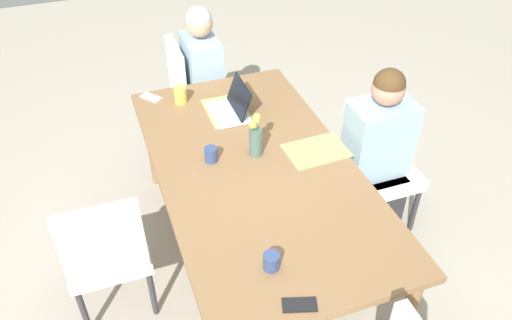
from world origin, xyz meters
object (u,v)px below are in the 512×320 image
dining_table (256,176)px  person_head_left_left_mid (204,89)px  coffee_mug_centre_left (180,95)px  chair_head_left_left_mid (193,90)px  phone_black (299,305)px  chair_far_left_near (377,156)px  laptop_head_left_left_mid (232,108)px  person_far_left_near (375,162)px  chair_near_right_near (106,250)px  phone_silver (151,97)px  coffee_mug_near_left (271,261)px  flower_vase (256,137)px  coffee_mug_near_right (211,154)px

dining_table → person_head_left_left_mid: size_ratio=1.72×
dining_table → coffee_mug_centre_left: (-0.82, -0.24, 0.12)m
chair_head_left_left_mid → phone_black: bearing=-2.5°
chair_far_left_near → phone_black: 1.50m
laptop_head_left_left_mid → person_far_left_near: bearing=56.5°
phone_black → chair_near_right_near: bearing=149.4°
chair_far_left_near → chair_head_left_left_mid: 1.56m
dining_table → chair_head_left_left_mid: 1.38m
chair_far_left_near → chair_head_left_left_mid: same height
dining_table → laptop_head_left_left_mid: laptop_head_left_left_mid is taller
phone_silver → chair_near_right_near: bearing=-61.7°
dining_table → chair_far_left_near: size_ratio=2.29×
coffee_mug_near_left → chair_near_right_near: bearing=-130.1°
laptop_head_left_left_mid → person_head_left_left_mid: bearing=-179.6°
chair_head_left_left_mid → person_far_left_near: bearing=33.6°
chair_head_left_left_mid → laptop_head_left_left_mid: laptop_head_left_left_mid is taller
person_head_left_left_mid → laptop_head_left_left_mid: person_head_left_left_mid is taller
chair_near_right_near → phone_silver: chair_near_right_near is taller
chair_far_left_near → phone_silver: chair_far_left_near is taller
chair_far_left_near → phone_black: size_ratio=6.00×
person_far_left_near → flower_vase: person_far_left_near is taller
dining_table → coffee_mug_near_left: (0.71, -0.18, 0.11)m
dining_table → phone_black: bearing=-8.5°
dining_table → chair_far_left_near: chair_far_left_near is taller
flower_vase → coffee_mug_near_right: (-0.03, -0.26, -0.08)m
chair_far_left_near → phone_silver: 1.57m
chair_far_left_near → coffee_mug_near_left: 1.39m
chair_head_left_left_mid → flower_vase: flower_vase is taller
coffee_mug_centre_left → dining_table: bearing=16.4°
coffee_mug_near_left → phone_silver: coffee_mug_near_left is taller
phone_silver → coffee_mug_near_left: bearing=-28.9°
dining_table → coffee_mug_near_left: 0.74m
coffee_mug_centre_left → chair_near_right_near: bearing=-35.4°
chair_far_left_near → person_far_left_near: 0.10m
chair_near_right_near → coffee_mug_centre_left: 1.17m
laptop_head_left_left_mid → coffee_mug_centre_left: 0.37m
laptop_head_left_left_mid → phone_silver: laptop_head_left_left_mid is taller
dining_table → person_far_left_near: (-0.05, 0.83, -0.15)m
chair_far_left_near → coffee_mug_centre_left: bearing=-121.6°
chair_far_left_near → phone_silver: size_ratio=6.00×
chair_head_left_left_mid → coffee_mug_near_left: 2.10m
dining_table → person_head_left_left_mid: 1.31m
laptop_head_left_left_mid → phone_silver: size_ratio=2.13×
person_far_left_near → laptop_head_left_left_mid: (-0.53, -0.80, 0.27)m
flower_vase → coffee_mug_near_right: flower_vase is taller
flower_vase → phone_black: flower_vase is taller
person_far_left_near → chair_near_right_near: (0.15, -1.73, -0.03)m
flower_vase → chair_near_right_near: bearing=-77.1°
chair_head_left_left_mid → phone_silver: (0.42, -0.38, 0.25)m
person_far_left_near → coffee_mug_centre_left: 1.35m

